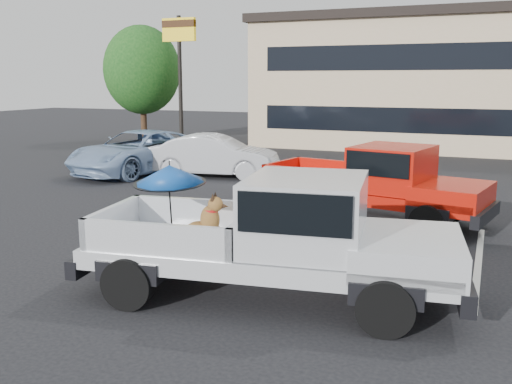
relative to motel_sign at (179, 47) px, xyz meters
The scene contains 10 objects.
ground 17.82m from the motel_sign, 54.46° to the right, with size 90.00×90.00×0.00m, color black.
stripe_left 14.65m from the motel_sign, 59.74° to the right, with size 0.12×5.00×0.01m, color silver.
stripe_right 18.29m from the motel_sign, 42.71° to the right, with size 0.12×5.00×0.01m, color silver.
motel_building 13.96m from the motel_sign, 30.21° to the left, with size 20.40×8.40×6.30m.
motel_sign is the anchor object (origin of this frame).
tree_left 5.08m from the motel_sign, 143.13° to the left, with size 3.96×3.96×6.02m.
silver_pickup 18.55m from the motel_sign, 55.15° to the right, with size 5.91×2.75×2.06m.
red_pickup 14.94m from the motel_sign, 41.41° to the right, with size 5.67×2.92×1.78m.
silver_sedan 8.00m from the motel_sign, 50.95° to the right, with size 1.51×4.33×1.43m, color silver.
blue_suv 7.12m from the motel_sign, 74.87° to the right, with size 2.47×5.35×1.49m, color #85A2C6.
Camera 1 is at (3.07, -8.62, 3.25)m, focal length 40.00 mm.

